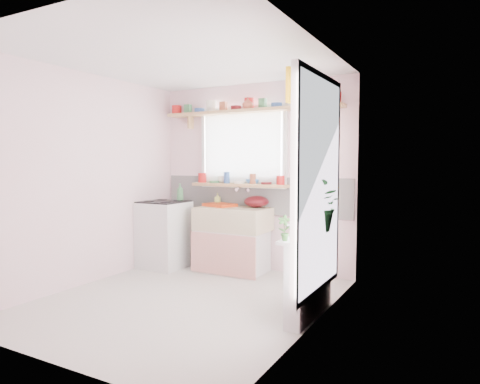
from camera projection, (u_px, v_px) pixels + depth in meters
The scene contains 19 objects.
room at pixel (276, 169), 4.82m from camera, with size 3.20×3.20×3.20m.
sink_unit at pixel (233, 239), 5.65m from camera, with size 0.95×0.65×1.11m.
cooker at pixel (164, 234), 5.89m from camera, with size 0.58×0.58×0.93m.
radiator_ledge at pixel (309, 274), 4.00m from camera, with size 0.22×0.95×0.78m.
windowsill at pixel (239, 185), 5.77m from camera, with size 1.40×0.22×0.04m, color tan.
pine_shelf at pixel (249, 111), 5.62m from camera, with size 2.52×0.24×0.04m, color tan.
shelf_crockery at pixel (248, 105), 5.62m from camera, with size 2.47×0.11×0.12m.
sill_crockery at pixel (238, 180), 5.77m from camera, with size 1.35×0.11×0.12m.
dish_tray at pixel (220, 205), 5.79m from camera, with size 0.40×0.30×0.04m, color red.
colander at pixel (256, 202), 5.68m from camera, with size 0.34×0.34×0.15m, color #550E15.
jade_plant at pixel (321, 205), 4.14m from camera, with size 0.47×0.41×0.52m, color #2B6D2F.
fruit_bowl at pixel (304, 229), 4.09m from camera, with size 0.32×0.32×0.08m, color white.
herb_pot at pixel (284, 228), 3.66m from camera, with size 0.12×0.08×0.22m, color #366C2B.
soap_bottle_sink at pixel (218, 199), 5.97m from camera, with size 0.08×0.08×0.17m, color #C2CD5B.
sill_cup at pixel (223, 179), 5.96m from camera, with size 0.12×0.12×0.10m, color beige.
sill_bowl at pixel (253, 181), 5.73m from camera, with size 0.20×0.20×0.06m, color #376BB4.
shelf_vase at pixel (248, 103), 5.55m from camera, with size 0.14×0.14×0.15m, color #99442F.
cooker_bottle at pixel (180, 192), 5.90m from camera, with size 0.09×0.09×0.24m, color #3F7F4B.
fruit at pixel (305, 222), 4.08m from camera, with size 0.20×0.14×0.10m.
Camera 1 is at (2.62, -3.57, 1.45)m, focal length 32.00 mm.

